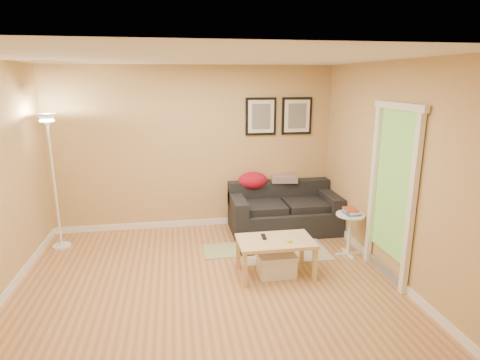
{
  "coord_description": "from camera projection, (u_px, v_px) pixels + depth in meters",
  "views": [
    {
      "loc": [
        -0.32,
        -4.3,
        2.38
      ],
      "look_at": [
        0.55,
        0.85,
        1.05
      ],
      "focal_mm": 29.63,
      "sensor_mm": 36.0,
      "label": 1
    }
  ],
  "objects": [
    {
      "name": "side_table",
      "position": [
        349.0,
        234.0,
        5.47
      ],
      "size": [
        0.39,
        0.39,
        0.6
      ],
      "primitive_type": null,
      "color": "white",
      "rests_on": "ground"
    },
    {
      "name": "framed_print_left",
      "position": [
        261.0,
        116.0,
        6.36
      ],
      "size": [
        0.5,
        0.04,
        0.6
      ],
      "primitive_type": null,
      "color": "black",
      "rests_on": "wall_back"
    },
    {
      "name": "floor_lamp",
      "position": [
        55.0,
        186.0,
        5.57
      ],
      "size": [
        0.25,
        0.25,
        1.94
      ],
      "primitive_type": null,
      "color": "white",
      "rests_on": "ground"
    },
    {
      "name": "tape_roll",
      "position": [
        289.0,
        241.0,
        4.79
      ],
      "size": [
        0.07,
        0.07,
        0.03
      ],
      "primitive_type": "cylinder",
      "color": "yellow",
      "rests_on": "coffee_table"
    },
    {
      "name": "area_rug",
      "position": [
        283.0,
        250.0,
        5.66
      ],
      "size": [
        1.25,
        0.85,
        0.01
      ],
      "primitive_type": "cube",
      "color": "#BBA994",
      "rests_on": "ground"
    },
    {
      "name": "wall_back",
      "position": [
        194.0,
        149.0,
        6.34
      ],
      "size": [
        4.5,
        0.0,
        4.5
      ],
      "primitive_type": "plane",
      "rotation": [
        1.57,
        0.0,
        0.0
      ],
      "color": "tan",
      "rests_on": "ground"
    },
    {
      "name": "green_runner",
      "position": [
        228.0,
        250.0,
        5.67
      ],
      "size": [
        0.7,
        0.5,
        0.01
      ],
      "primitive_type": "cube",
      "color": "#668C4C",
      "rests_on": "ground"
    },
    {
      "name": "sofa",
      "position": [
        284.0,
        208.0,
        6.34
      ],
      "size": [
        1.7,
        0.9,
        0.75
      ],
      "primitive_type": null,
      "color": "black",
      "rests_on": "ground"
    },
    {
      "name": "coffee_table",
      "position": [
        275.0,
        257.0,
        4.93
      ],
      "size": [
        1.05,
        0.79,
        0.47
      ],
      "primitive_type": null,
      "rotation": [
        0.0,
        0.0,
        -0.26
      ],
      "color": "#E2B889",
      "rests_on": "ground"
    },
    {
      "name": "red_throw",
      "position": [
        253.0,
        181.0,
        6.47
      ],
      "size": [
        0.48,
        0.36,
        0.28
      ],
      "primitive_type": null,
      "color": "#BC1138",
      "rests_on": "sofa"
    },
    {
      "name": "baseboard_left",
      "position": [
        4.0,
        297.0,
        4.37
      ],
      "size": [
        0.02,
        4.0,
        0.1
      ],
      "primitive_type": "cube",
      "color": "white",
      "rests_on": "ground"
    },
    {
      "name": "doorway",
      "position": [
        391.0,
        197.0,
        4.7
      ],
      "size": [
        0.12,
        1.01,
        2.13
      ],
      "primitive_type": null,
      "color": "white",
      "rests_on": "ground"
    },
    {
      "name": "wall_front",
      "position": [
        229.0,
        255.0,
        2.51
      ],
      "size": [
        4.5,
        0.0,
        4.5
      ],
      "primitive_type": "plane",
      "rotation": [
        -1.57,
        0.0,
        0.0
      ],
      "color": "tan",
      "rests_on": "ground"
    },
    {
      "name": "floor",
      "position": [
        207.0,
        284.0,
        4.75
      ],
      "size": [
        4.5,
        4.5,
        0.0
      ],
      "primitive_type": "plane",
      "color": "tan",
      "rests_on": "ground"
    },
    {
      "name": "storage_bin",
      "position": [
        276.0,
        264.0,
        4.93
      ],
      "size": [
        0.47,
        0.34,
        0.29
      ],
      "primitive_type": null,
      "color": "white",
      "rests_on": "ground"
    },
    {
      "name": "remote_control",
      "position": [
        264.0,
        237.0,
        4.94
      ],
      "size": [
        0.06,
        0.16,
        0.02
      ],
      "primitive_type": "cube",
      "rotation": [
        0.0,
        0.0,
        -0.07
      ],
      "color": "black",
      "rests_on": "coffee_table"
    },
    {
      "name": "framed_print_right",
      "position": [
        297.0,
        116.0,
        6.46
      ],
      "size": [
        0.5,
        0.04,
        0.6
      ],
      "primitive_type": null,
      "color": "black",
      "rests_on": "wall_back"
    },
    {
      "name": "book_stack",
      "position": [
        351.0,
        211.0,
        5.39
      ],
      "size": [
        0.23,
        0.27,
        0.08
      ],
      "primitive_type": null,
      "rotation": [
        0.0,
        0.0,
        0.2
      ],
      "color": "#335D9B",
      "rests_on": "side_table"
    },
    {
      "name": "plaid_throw",
      "position": [
        284.0,
        179.0,
        6.56
      ],
      "size": [
        0.45,
        0.32,
        0.1
      ],
      "primitive_type": null,
      "rotation": [
        0.0,
        0.0,
        -0.14
      ],
      "color": "tan",
      "rests_on": "sofa"
    },
    {
      "name": "baseboard_back",
      "position": [
        196.0,
        222.0,
        6.64
      ],
      "size": [
        4.5,
        0.02,
        0.1
      ],
      "primitive_type": "cube",
      "color": "white",
      "rests_on": "ground"
    },
    {
      "name": "ceiling",
      "position": [
        201.0,
        58.0,
        4.1
      ],
      "size": [
        4.5,
        4.5,
        0.0
      ],
      "primitive_type": "plane",
      "rotation": [
        3.14,
        0.0,
        0.0
      ],
      "color": "white",
      "rests_on": "wall_back"
    },
    {
      "name": "wall_right",
      "position": [
        390.0,
        171.0,
        4.79
      ],
      "size": [
        0.0,
        4.0,
        4.0
      ],
      "primitive_type": "plane",
      "rotation": [
        1.57,
        0.0,
        -1.57
      ],
      "color": "tan",
      "rests_on": "ground"
    },
    {
      "name": "baseboard_right",
      "position": [
        380.0,
        266.0,
        5.1
      ],
      "size": [
        0.02,
        4.0,
        0.1
      ],
      "primitive_type": "cube",
      "color": "white",
      "rests_on": "ground"
    }
  ]
}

